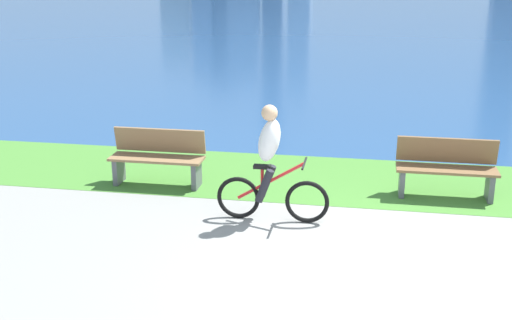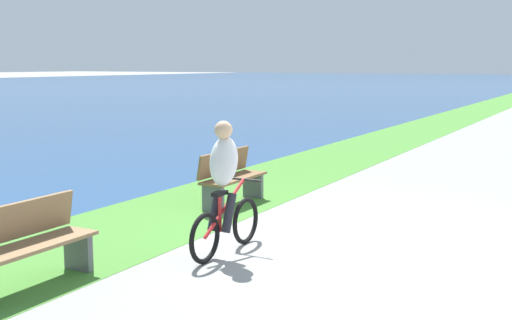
% 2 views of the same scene
% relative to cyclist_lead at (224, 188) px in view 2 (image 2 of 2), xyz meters
% --- Properties ---
extents(ground_plane, '(300.00, 300.00, 0.00)m').
position_rel_cyclist_lead_xyz_m(ground_plane, '(1.46, -1.44, -0.83)').
color(ground_plane, gray).
extents(grass_strip_bayside, '(120.00, 2.44, 0.01)m').
position_rel_cyclist_lead_xyz_m(grass_strip_bayside, '(1.46, 1.88, -0.83)').
color(grass_strip_bayside, '#478433').
rests_on(grass_strip_bayside, ground).
extents(cyclist_lead, '(1.58, 0.52, 1.65)m').
position_rel_cyclist_lead_xyz_m(cyclist_lead, '(0.00, 0.00, 0.00)').
color(cyclist_lead, black).
rests_on(cyclist_lead, ground).
extents(bench_near_path, '(1.50, 0.47, 0.90)m').
position_rel_cyclist_lead_xyz_m(bench_near_path, '(-2.00, 1.18, -0.38)').
color(bench_near_path, olive).
rests_on(bench_near_path, ground).
extents(bench_far_along_path, '(1.50, 0.47, 0.90)m').
position_rel_cyclist_lead_xyz_m(bench_far_along_path, '(2.50, 1.41, -0.38)').
color(bench_far_along_path, brown).
rests_on(bench_far_along_path, ground).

